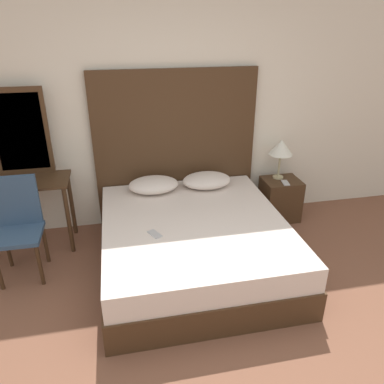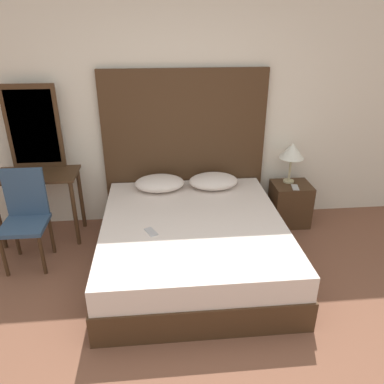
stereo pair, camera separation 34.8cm
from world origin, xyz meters
TOP-DOWN VIEW (x-y plane):
  - ground_plane at (0.00, 0.00)m, footprint 16.00×16.00m
  - wall_back at (0.00, 2.34)m, footprint 10.00×0.06m
  - bed at (0.08, 1.28)m, footprint 1.73×1.92m
  - headboard at (0.08, 2.27)m, footprint 1.81×0.05m
  - pillow_left at (-0.22, 2.00)m, footprint 0.54×0.39m
  - pillow_right at (0.38, 2.00)m, footprint 0.54×0.39m
  - phone_on_bed at (-0.31, 1.11)m, footprint 0.13×0.17m
  - nightstand at (1.29, 2.02)m, footprint 0.43×0.37m
  - table_lamp at (1.27, 2.09)m, footprint 0.28×0.28m
  - phone_on_nightstand at (1.29, 1.93)m, footprint 0.09×0.16m
  - vanity_desk at (-1.50, 1.97)m, footprint 0.85×0.46m
  - vanity_mirror at (-1.50, 2.18)m, footprint 0.55×0.03m
  - chair at (-1.52, 1.55)m, footprint 0.41×0.42m

SIDE VIEW (x-z plane):
  - ground_plane at x=0.00m, z-range 0.00..0.00m
  - nightstand at x=1.29m, z-range 0.00..0.50m
  - bed at x=0.08m, z-range 0.00..0.51m
  - phone_on_nightstand at x=1.29m, z-range 0.50..0.51m
  - phone_on_bed at x=-0.31m, z-range 0.51..0.52m
  - chair at x=-1.52m, z-range 0.06..1.00m
  - pillow_left at x=-0.22m, z-range 0.51..0.67m
  - pillow_right at x=0.38m, z-range 0.51..0.67m
  - vanity_desk at x=-1.50m, z-range 0.23..0.99m
  - table_lamp at x=1.27m, z-range 0.64..1.11m
  - headboard at x=0.08m, z-range 0.00..1.76m
  - vanity_mirror at x=-1.50m, z-range 0.76..1.64m
  - wall_back at x=0.00m, z-range 0.00..2.70m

